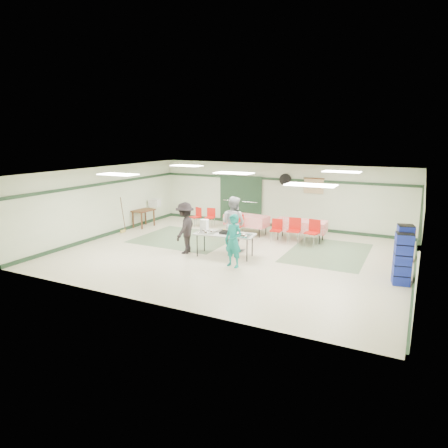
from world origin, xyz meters
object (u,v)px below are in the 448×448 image
at_px(chair_b, 277,228).
at_px(chair_loose_b, 197,215).
at_px(volunteer_grey, 233,223).
at_px(volunteer_dark, 185,228).
at_px(serving_table, 225,235).
at_px(dining_table_a, 301,225).
at_px(crate_stack_blue_b, 403,259).
at_px(office_printer, 155,203).
at_px(dining_table_b, 247,220).
at_px(crate_stack_red, 406,244).
at_px(chair_a, 294,228).
at_px(crate_stack_blue_a, 403,253).
at_px(chair_c, 313,230).
at_px(volunteer_teal, 233,241).
at_px(chair_loose_a, 211,215).
at_px(chair_d, 238,223).
at_px(printer_table, 143,212).
at_px(broom, 123,214).

distance_m(chair_b, chair_loose_b, 3.99).
bearing_deg(volunteer_grey, volunteer_dark, 47.69).
relative_size(serving_table, dining_table_a, 1.07).
relative_size(volunteer_dark, crate_stack_blue_b, 1.22).
bearing_deg(office_printer, serving_table, -40.30).
distance_m(dining_table_b, crate_stack_red, 5.92).
xyz_separation_m(chair_a, chair_loose_b, (-4.57, 0.83, -0.07)).
bearing_deg(office_printer, volunteer_grey, -33.63).
bearing_deg(crate_stack_blue_a, dining_table_b, 153.05).
distance_m(chair_b, crate_stack_blue_b, 5.16).
bearing_deg(crate_stack_blue_b, chair_loose_b, 156.88).
height_order(chair_b, chair_c, chair_c).
xyz_separation_m(volunteer_teal, chair_loose_a, (-3.15, 4.39, -0.31)).
relative_size(chair_d, crate_stack_blue_a, 0.56).
bearing_deg(dining_table_a, printer_table, -174.81).
height_order(chair_loose_b, printer_table, chair_loose_b).
relative_size(dining_table_b, broom, 1.24).
height_order(dining_table_b, crate_stack_blue_b, crate_stack_blue_b).
bearing_deg(serving_table, crate_stack_blue_b, -9.22).
bearing_deg(volunteer_teal, broom, 173.71).
bearing_deg(volunteer_teal, chair_d, 124.14).
relative_size(volunteer_dark, dining_table_b, 0.96).
distance_m(volunteer_teal, broom, 6.09).
bearing_deg(chair_loose_b, broom, -108.64).
bearing_deg(crate_stack_red, chair_d, 176.24).
distance_m(chair_c, broom, 7.49).
xyz_separation_m(serving_table, volunteer_dark, (-1.35, -0.24, 0.14)).
bearing_deg(printer_table, chair_c, 6.68).
relative_size(chair_b, chair_c, 0.89).
distance_m(dining_table_b, chair_d, 0.58).
relative_size(volunteer_teal, chair_loose_a, 1.98).
height_order(volunteer_grey, chair_d, volunteer_grey).
xyz_separation_m(dining_table_a, chair_d, (-2.32, -0.57, -0.04)).
relative_size(volunteer_dark, chair_c, 1.82).
distance_m(chair_c, crate_stack_red, 3.06).
height_order(volunteer_dark, printer_table, volunteer_dark).
xyz_separation_m(volunteer_dark, chair_a, (2.91, 2.78, -0.28)).
xyz_separation_m(dining_table_b, chair_d, (-0.12, -0.57, -0.03)).
bearing_deg(crate_stack_red, volunteer_teal, -147.18).
bearing_deg(volunteer_dark, printer_table, -134.55).
xyz_separation_m(chair_loose_b, crate_stack_blue_a, (8.29, -3.25, 0.27)).
xyz_separation_m(chair_loose_b, broom, (-2.09, -2.30, 0.24)).
distance_m(chair_loose_b, broom, 3.11).
bearing_deg(broom, chair_a, 22.00).
height_order(chair_b, chair_d, chair_d).
relative_size(chair_d, printer_table, 0.88).
bearing_deg(dining_table_b, volunteer_grey, -72.42).
height_order(dining_table_a, chair_d, chair_d).
height_order(volunteer_grey, chair_loose_b, volunteer_grey).
relative_size(chair_a, chair_loose_b, 1.14).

